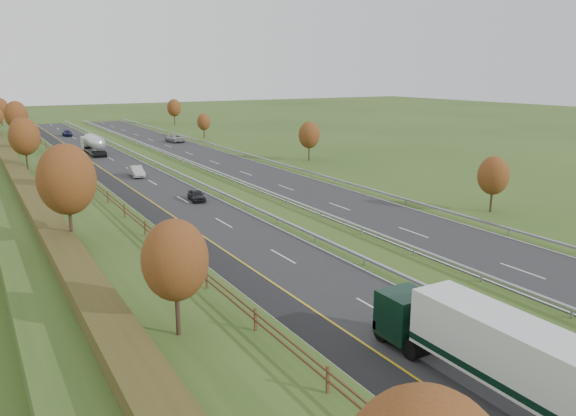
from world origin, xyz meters
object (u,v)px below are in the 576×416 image
at_px(car_dark_near, 196,195).
at_px(car_oncoming, 175,138).
at_px(box_lorry, 516,362).
at_px(road_tanker, 93,144).
at_px(car_small_far, 67,133).
at_px(car_silver_mid, 137,171).

relative_size(car_dark_near, car_oncoming, 0.66).
bearing_deg(box_lorry, road_tanker, 89.84).
height_order(road_tanker, car_small_far, road_tanker).
bearing_deg(road_tanker, car_oncoming, 27.33).
distance_m(car_dark_near, car_oncoming, 57.24).
xyz_separation_m(car_silver_mid, car_small_far, (-0.00, 59.34, -0.09)).
relative_size(road_tanker, car_silver_mid, 2.45).
distance_m(road_tanker, car_silver_mid, 26.61).
xyz_separation_m(box_lorry, car_silver_mid, (0.86, 64.93, -1.54)).
xyz_separation_m(box_lorry, car_oncoming, (18.84, 101.11, -1.49)).
bearing_deg(car_dark_near, car_silver_mid, 102.36).
bearing_deg(car_silver_mid, car_small_far, 93.41).
bearing_deg(box_lorry, car_silver_mid, 89.24).
bearing_deg(road_tanker, car_dark_near, -86.86).
distance_m(road_tanker, car_small_far, 32.78).
height_order(car_dark_near, car_oncoming, car_oncoming).
distance_m(car_silver_mid, car_small_far, 59.34).
distance_m(box_lorry, car_silver_mid, 64.95).
height_order(car_dark_near, car_silver_mid, car_silver_mid).
bearing_deg(car_silver_mid, road_tanker, 94.73).
xyz_separation_m(car_dark_near, car_small_far, (-1.88, 78.09, 0.01)).
xyz_separation_m(box_lorry, road_tanker, (0.25, 91.51, -0.47)).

